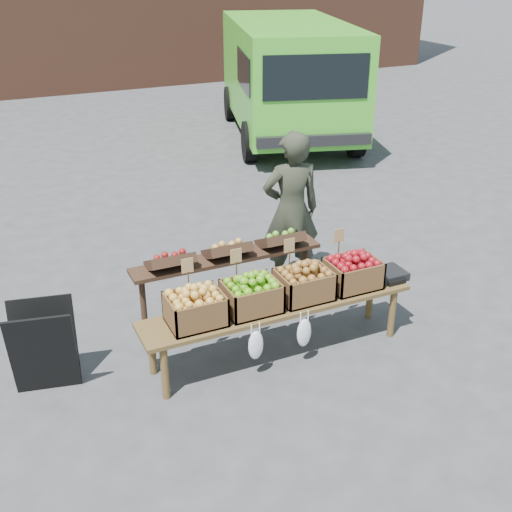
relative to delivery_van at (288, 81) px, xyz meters
name	(u,v)px	position (x,y,z in m)	size (l,w,h in m)	color
ground	(253,348)	(-3.92, -6.89, -1.14)	(80.00, 80.00, 0.00)	#424245
delivery_van	(288,81)	(0.00, 0.00, 0.00)	(2.34, 5.11, 2.29)	green
vendor	(291,211)	(-2.95, -5.81, -0.22)	(0.67, 0.44, 1.85)	#2B2F22
chalkboard_sign	(44,348)	(-5.86, -6.69, -0.72)	(0.56, 0.31, 0.86)	black
back_table	(228,280)	(-3.96, -6.35, -0.62)	(2.10, 0.44, 1.04)	#332015
display_bench	(278,329)	(-3.74, -7.07, -0.86)	(2.70, 0.56, 0.57)	brown
crate_golden_apples	(195,309)	(-4.57, -7.07, -0.43)	(0.50, 0.40, 0.28)	gold
crate_russet_pears	(252,297)	(-4.02, -7.07, -0.43)	(0.50, 0.40, 0.28)	#3E8612
crate_red_apples	(304,285)	(-3.47, -7.07, -0.43)	(0.50, 0.40, 0.28)	#955F2B
crate_green_apples	(353,274)	(-2.92, -7.07, -0.43)	(0.50, 0.40, 0.28)	#830508
weighing_scale	(388,274)	(-2.49, -7.07, -0.53)	(0.34, 0.30, 0.08)	black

